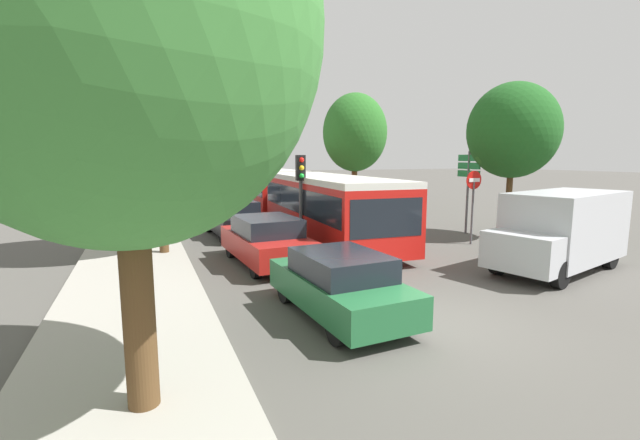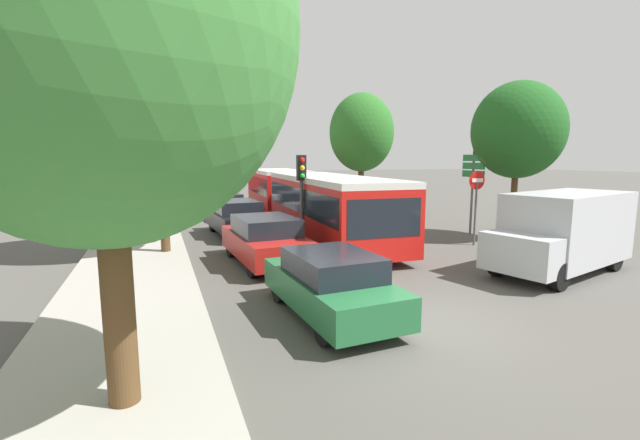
{
  "view_description": "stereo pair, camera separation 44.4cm",
  "coord_description": "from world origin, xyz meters",
  "px_view_note": "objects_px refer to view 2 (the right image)",
  "views": [
    {
      "loc": [
        -5.36,
        -6.71,
        3.3
      ],
      "look_at": [
        0.2,
        6.59,
        1.2
      ],
      "focal_mm": 24.0,
      "sensor_mm": 36.0,
      "label": 1
    },
    {
      "loc": [
        -4.95,
        -6.88,
        3.3
      ],
      "look_at": [
        0.2,
        6.59,
        1.2
      ],
      "focal_mm": 24.0,
      "sensor_mm": 36.0,
      "label": 2
    }
  ],
  "objects_px": {
    "queued_car_red": "(265,240)",
    "no_entry_sign": "(476,196)",
    "queued_car_black": "(236,218)",
    "queued_car_silver": "(226,206)",
    "traffic_light": "(301,181)",
    "articulated_bus": "(303,196)",
    "queued_car_green": "(331,284)",
    "tree_left_near": "(99,28)",
    "tree_right_near": "(516,133)",
    "direction_sign_post": "(473,175)",
    "city_bus_rear": "(191,177)",
    "white_van": "(563,230)",
    "tree_right_mid": "(360,135)",
    "queued_car_white": "(215,197)",
    "queued_car_tan": "(203,192)",
    "tree_left_mid": "(157,85)"
  },
  "relations": [
    {
      "from": "city_bus_rear",
      "to": "white_van",
      "type": "height_order",
      "value": "city_bus_rear"
    },
    {
      "from": "queued_car_red",
      "to": "tree_right_near",
      "type": "distance_m",
      "value": 11.01
    },
    {
      "from": "queued_car_black",
      "to": "no_entry_sign",
      "type": "relative_size",
      "value": 1.57
    },
    {
      "from": "city_bus_rear",
      "to": "queued_car_black",
      "type": "height_order",
      "value": "city_bus_rear"
    },
    {
      "from": "city_bus_rear",
      "to": "tree_left_mid",
      "type": "distance_m",
      "value": 31.16
    },
    {
      "from": "articulated_bus",
      "to": "queued_car_green",
      "type": "distance_m",
      "value": 11.74
    },
    {
      "from": "queued_car_silver",
      "to": "tree_right_mid",
      "type": "relative_size",
      "value": 0.53
    },
    {
      "from": "direction_sign_post",
      "to": "tree_right_mid",
      "type": "height_order",
      "value": "tree_right_mid"
    },
    {
      "from": "queued_car_red",
      "to": "no_entry_sign",
      "type": "xyz_separation_m",
      "value": [
        8.13,
        0.01,
        1.12
      ]
    },
    {
      "from": "queued_car_silver",
      "to": "queued_car_tan",
      "type": "distance_m",
      "value": 10.2
    },
    {
      "from": "direction_sign_post",
      "to": "articulated_bus",
      "type": "bearing_deg",
      "value": -32.68
    },
    {
      "from": "articulated_bus",
      "to": "traffic_light",
      "type": "height_order",
      "value": "traffic_light"
    },
    {
      "from": "traffic_light",
      "to": "no_entry_sign",
      "type": "height_order",
      "value": "traffic_light"
    },
    {
      "from": "queued_car_red",
      "to": "white_van",
      "type": "bearing_deg",
      "value": -120.44
    },
    {
      "from": "articulated_bus",
      "to": "tree_right_near",
      "type": "height_order",
      "value": "tree_right_near"
    },
    {
      "from": "queued_car_silver",
      "to": "tree_left_near",
      "type": "relative_size",
      "value": 0.54
    },
    {
      "from": "tree_right_near",
      "to": "articulated_bus",
      "type": "bearing_deg",
      "value": 140.19
    },
    {
      "from": "queued_car_red",
      "to": "tree_left_near",
      "type": "height_order",
      "value": "tree_left_near"
    },
    {
      "from": "city_bus_rear",
      "to": "traffic_light",
      "type": "relative_size",
      "value": 3.29
    },
    {
      "from": "queued_car_green",
      "to": "no_entry_sign",
      "type": "distance_m",
      "value": 9.38
    },
    {
      "from": "traffic_light",
      "to": "tree_right_mid",
      "type": "bearing_deg",
      "value": 150.35
    },
    {
      "from": "articulated_bus",
      "to": "tree_left_near",
      "type": "xyz_separation_m",
      "value": [
        -7.03,
        -13.47,
        3.28
      ]
    },
    {
      "from": "tree_right_near",
      "to": "tree_right_mid",
      "type": "relative_size",
      "value": 0.84
    },
    {
      "from": "tree_right_mid",
      "to": "white_van",
      "type": "bearing_deg",
      "value": -95.97
    },
    {
      "from": "queued_car_red",
      "to": "tree_left_near",
      "type": "relative_size",
      "value": 0.6
    },
    {
      "from": "tree_left_near",
      "to": "traffic_light",
      "type": "bearing_deg",
      "value": 58.4
    },
    {
      "from": "queued_car_red",
      "to": "queued_car_white",
      "type": "bearing_deg",
      "value": -4.72
    },
    {
      "from": "articulated_bus",
      "to": "white_van",
      "type": "height_order",
      "value": "articulated_bus"
    },
    {
      "from": "articulated_bus",
      "to": "direction_sign_post",
      "type": "distance_m",
      "value": 7.68
    },
    {
      "from": "white_van",
      "to": "tree_right_near",
      "type": "height_order",
      "value": "tree_right_near"
    },
    {
      "from": "queued_car_red",
      "to": "tree_right_near",
      "type": "xyz_separation_m",
      "value": [
        10.41,
        0.56,
        3.53
      ]
    },
    {
      "from": "white_van",
      "to": "direction_sign_post",
      "type": "relative_size",
      "value": 1.48
    },
    {
      "from": "queued_car_red",
      "to": "no_entry_sign",
      "type": "bearing_deg",
      "value": -93.03
    },
    {
      "from": "direction_sign_post",
      "to": "traffic_light",
      "type": "bearing_deg",
      "value": 5.12
    },
    {
      "from": "articulated_bus",
      "to": "no_entry_sign",
      "type": "bearing_deg",
      "value": 39.59
    },
    {
      "from": "tree_right_near",
      "to": "queued_car_white",
      "type": "bearing_deg",
      "value": 123.57
    },
    {
      "from": "queued_car_black",
      "to": "no_entry_sign",
      "type": "height_order",
      "value": "no_entry_sign"
    },
    {
      "from": "tree_right_mid",
      "to": "queued_car_green",
      "type": "bearing_deg",
      "value": -117.88
    },
    {
      "from": "queued_car_red",
      "to": "queued_car_tan",
      "type": "height_order",
      "value": "queued_car_red"
    },
    {
      "from": "articulated_bus",
      "to": "queued_car_white",
      "type": "xyz_separation_m",
      "value": [
        -2.97,
        9.18,
        -0.76
      ]
    },
    {
      "from": "queued_car_red",
      "to": "queued_car_green",
      "type": "bearing_deg",
      "value": 179.41
    },
    {
      "from": "queued_car_silver",
      "to": "traffic_light",
      "type": "xyz_separation_m",
      "value": [
        1.34,
        -9.29,
        1.81
      ]
    },
    {
      "from": "queued_car_white",
      "to": "no_entry_sign",
      "type": "relative_size",
      "value": 1.53
    },
    {
      "from": "articulated_bus",
      "to": "tree_right_mid",
      "type": "height_order",
      "value": "tree_right_mid"
    },
    {
      "from": "articulated_bus",
      "to": "city_bus_rear",
      "type": "relative_size",
      "value": 1.57
    },
    {
      "from": "traffic_light",
      "to": "tree_left_mid",
      "type": "relative_size",
      "value": 0.4
    },
    {
      "from": "queued_car_white",
      "to": "tree_left_near",
      "type": "distance_m",
      "value": 23.36
    },
    {
      "from": "no_entry_sign",
      "to": "queued_car_black",
      "type": "bearing_deg",
      "value": -123.53
    },
    {
      "from": "queued_car_red",
      "to": "traffic_light",
      "type": "bearing_deg",
      "value": -49.91
    },
    {
      "from": "queued_car_red",
      "to": "tree_left_mid",
      "type": "height_order",
      "value": "tree_left_mid"
    }
  ]
}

